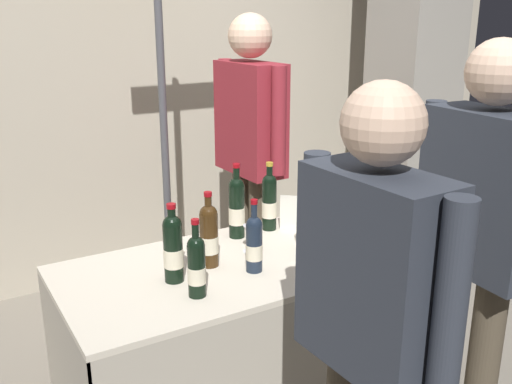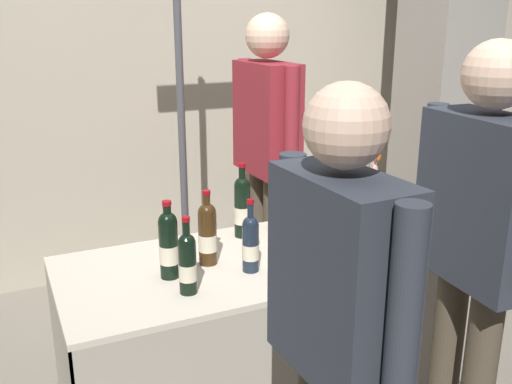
# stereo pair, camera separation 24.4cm
# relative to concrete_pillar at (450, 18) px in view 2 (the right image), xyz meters

# --- Properties ---
(back_partition) EXTENTS (6.71, 0.12, 2.43)m
(back_partition) POSITION_rel_concrete_pillar_xyz_m (-1.86, 0.77, -0.51)
(back_partition) COLOR #B2A893
(back_partition) RESTS_ON ground_plane
(concrete_pillar) EXTENTS (0.49, 0.49, 3.44)m
(concrete_pillar) POSITION_rel_concrete_pillar_xyz_m (0.00, 0.00, 0.00)
(concrete_pillar) COLOR gray
(concrete_pillar) RESTS_ON ground_plane
(tasting_table) EXTENTS (1.70, 0.78, 0.73)m
(tasting_table) POSITION_rel_concrete_pillar_xyz_m (-1.86, -0.96, -1.21)
(tasting_table) COLOR beige
(tasting_table) RESTS_ON ground_plane
(featured_wine_bottle) EXTENTS (0.08, 0.08, 0.30)m
(featured_wine_bottle) POSITION_rel_concrete_pillar_xyz_m (-1.26, -0.70, -0.86)
(featured_wine_bottle) COLOR black
(featured_wine_bottle) RESTS_ON tasting_table
(display_bottle_0) EXTENTS (0.08, 0.08, 0.36)m
(display_bottle_0) POSITION_rel_concrete_pillar_xyz_m (-1.81, -0.70, -0.84)
(display_bottle_0) COLOR black
(display_bottle_0) RESTS_ON tasting_table
(display_bottle_1) EXTENTS (0.07, 0.07, 0.34)m
(display_bottle_1) POSITION_rel_concrete_pillar_xyz_m (-1.62, -0.69, -0.85)
(display_bottle_1) COLOR black
(display_bottle_1) RESTS_ON tasting_table
(display_bottle_2) EXTENTS (0.08, 0.08, 0.33)m
(display_bottle_2) POSITION_rel_concrete_pillar_xyz_m (-2.07, -0.93, -0.85)
(display_bottle_2) COLOR #38230F
(display_bottle_2) RESTS_ON tasting_table
(display_bottle_3) EXTENTS (0.08, 0.08, 0.32)m
(display_bottle_3) POSITION_rel_concrete_pillar_xyz_m (-2.26, -0.99, -0.85)
(display_bottle_3) COLOR black
(display_bottle_3) RESTS_ON tasting_table
(display_bottle_4) EXTENTS (0.08, 0.08, 0.35)m
(display_bottle_4) POSITION_rel_concrete_pillar_xyz_m (-1.64, -1.05, -0.85)
(display_bottle_4) COLOR #192333
(display_bottle_4) RESTS_ON tasting_table
(display_bottle_5) EXTENTS (0.07, 0.07, 0.31)m
(display_bottle_5) POSITION_rel_concrete_pillar_xyz_m (-1.94, -1.07, -0.87)
(display_bottle_5) COLOR #192333
(display_bottle_5) RESTS_ON tasting_table
(display_bottle_6) EXTENTS (0.07, 0.07, 0.31)m
(display_bottle_6) POSITION_rel_concrete_pillar_xyz_m (-2.23, -1.15, -0.87)
(display_bottle_6) COLOR black
(display_bottle_6) RESTS_ON tasting_table
(wine_glass_near_vendor) EXTENTS (0.07, 0.07, 0.13)m
(wine_glass_near_vendor) POSITION_rel_concrete_pillar_xyz_m (-1.51, -1.17, -0.90)
(wine_glass_near_vendor) COLOR silver
(wine_glass_near_vendor) RESTS_ON tasting_table
(wine_glass_mid) EXTENTS (0.07, 0.07, 0.12)m
(wine_glass_mid) POSITION_rel_concrete_pillar_xyz_m (-1.17, -1.01, -0.91)
(wine_glass_mid) COLOR silver
(wine_glass_mid) RESTS_ON tasting_table
(wine_glass_near_taster) EXTENTS (0.07, 0.07, 0.12)m
(wine_glass_near_taster) POSITION_rel_concrete_pillar_xyz_m (-1.85, -0.89, -0.90)
(wine_glass_near_taster) COLOR silver
(wine_glass_near_taster) RESTS_ON tasting_table
(flower_vase) EXTENTS (0.11, 0.11, 0.39)m
(flower_vase) POSITION_rel_concrete_pillar_xyz_m (-1.18, -0.85, -0.88)
(flower_vase) COLOR silver
(flower_vase) RESTS_ON tasting_table
(brochure_stand) EXTENTS (0.13, 0.12, 0.17)m
(brochure_stand) POSITION_rel_concrete_pillar_xyz_m (-1.52, -0.77, -0.91)
(brochure_stand) COLOR silver
(brochure_stand) RESTS_ON tasting_table
(vendor_presenter) EXTENTS (0.24, 0.64, 1.76)m
(vendor_presenter) POSITION_rel_concrete_pillar_xyz_m (-1.43, -0.18, -0.65)
(vendor_presenter) COLOR #4C4233
(vendor_presenter) RESTS_ON ground_plane
(taster_foreground_right) EXTENTS (0.23, 0.59, 1.60)m
(taster_foreground_right) POSITION_rel_concrete_pillar_xyz_m (-2.05, -1.90, -0.76)
(taster_foreground_right) COLOR #4C4233
(taster_foreground_right) RESTS_ON ground_plane
(taster_foreground_left) EXTENTS (0.24, 0.64, 1.68)m
(taster_foreground_left) POSITION_rel_concrete_pillar_xyz_m (-1.33, -1.68, -0.70)
(taster_foreground_left) COLOR #4C4233
(taster_foreground_left) RESTS_ON ground_plane
(booth_signpost) EXTENTS (0.63, 0.04, 2.17)m
(booth_signpost) POSITION_rel_concrete_pillar_xyz_m (-1.86, 0.06, -0.37)
(booth_signpost) COLOR #47474C
(booth_signpost) RESTS_ON ground_plane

